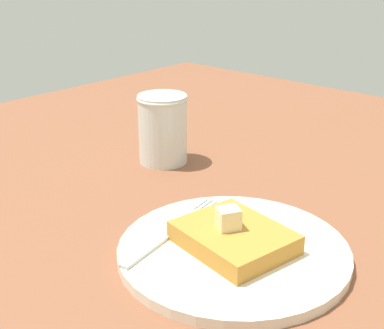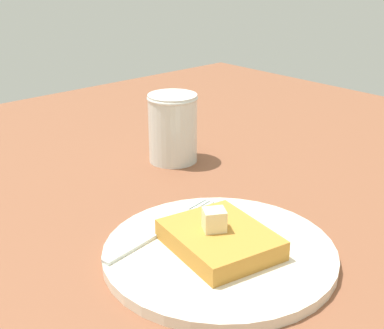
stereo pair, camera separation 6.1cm
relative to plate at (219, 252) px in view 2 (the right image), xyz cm
name	(u,v)px [view 2 (the right image)]	position (x,y,z in cm)	size (l,w,h in cm)	color
table_surface	(219,223)	(-6.16, -6.26, -1.53)	(120.80, 120.80, 1.91)	brown
plate	(219,252)	(0.00, 0.00, 0.00)	(22.26, 22.26, 1.05)	silver
toast_slice_center	(220,239)	(0.00, 0.00, 1.43)	(8.40, 10.25, 1.92)	#BD8031
butter_pat_primary	(214,220)	(0.27, -0.50, 3.42)	(2.05, 1.85, 2.05)	beige
fork	(171,225)	(0.78, -6.35, 0.65)	(16.02, 4.00, 0.36)	silver
syrup_jar	(173,131)	(-13.06, -22.36, 3.76)	(6.90, 6.90, 9.42)	#47220A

